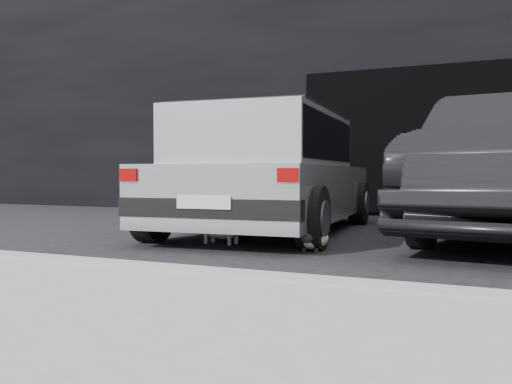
% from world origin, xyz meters
% --- Properties ---
extents(ground, '(80.00, 80.00, 0.00)m').
position_xyz_m(ground, '(0.00, 0.00, 0.00)').
color(ground, black).
rests_on(ground, ground).
extents(building_facade, '(34.00, 4.00, 5.00)m').
position_xyz_m(building_facade, '(1.00, 6.00, 2.50)').
color(building_facade, black).
rests_on(building_facade, ground).
extents(garage_opening, '(4.00, 0.10, 2.60)m').
position_xyz_m(garage_opening, '(1.00, 3.99, 1.30)').
color(garage_opening, black).
rests_on(garage_opening, ground).
extents(curb, '(18.00, 0.25, 0.12)m').
position_xyz_m(curb, '(1.00, -2.60, 0.06)').
color(curb, gray).
rests_on(curb, ground).
extents(sidewalk, '(18.00, 2.20, 0.11)m').
position_xyz_m(sidewalk, '(1.00, -3.80, 0.06)').
color(sidewalk, gray).
rests_on(sidewalk, ground).
extents(silver_hatchback, '(2.29, 4.28, 1.53)m').
position_xyz_m(silver_hatchback, '(-0.42, 0.67, 0.84)').
color(silver_hatchback, silver).
rests_on(silver_hatchback, ground).
extents(cat_siamese, '(0.25, 0.73, 0.25)m').
position_xyz_m(cat_siamese, '(0.59, -0.68, 0.11)').
color(cat_siamese, beige).
rests_on(cat_siamese, ground).
extents(cat_white, '(0.77, 0.33, 0.36)m').
position_xyz_m(cat_white, '(-0.44, -0.57, 0.18)').
color(cat_white, silver).
rests_on(cat_white, ground).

